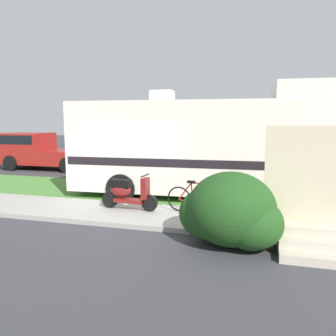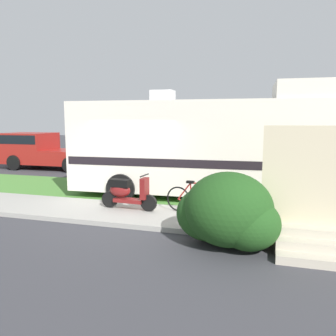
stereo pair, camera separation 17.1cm
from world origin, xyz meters
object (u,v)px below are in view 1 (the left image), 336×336
(motorhome_rv, at_px, (203,146))
(bottle_spare, at_px, (316,216))
(scooter, at_px, (127,192))
(pickup_truck_near, at_px, (40,150))
(bicycle, at_px, (198,199))

(motorhome_rv, height_order, bottle_spare, motorhome_rv)
(scooter, relative_size, bottle_spare, 6.97)
(scooter, bearing_deg, bottle_spare, 3.09)
(pickup_truck_near, bearing_deg, bicycle, -35.08)
(bicycle, height_order, bottle_spare, bicycle)
(motorhome_rv, distance_m, scooter, 3.04)
(scooter, xyz_separation_m, pickup_truck_near, (-7.62, 6.77, 0.40))
(scooter, height_order, bicycle, scooter)
(bicycle, relative_size, bottle_spare, 7.36)
(pickup_truck_near, bearing_deg, motorhome_rv, -25.72)
(pickup_truck_near, distance_m, bottle_spare, 14.00)
(bottle_spare, bearing_deg, bicycle, -176.37)
(bicycle, distance_m, pickup_truck_near, 11.66)
(motorhome_rv, bearing_deg, bottle_spare, -33.42)
(scooter, xyz_separation_m, bottle_spare, (4.75, 0.26, -0.36))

